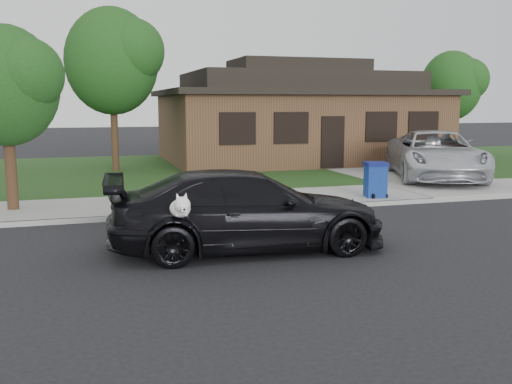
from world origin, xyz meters
name	(u,v)px	position (x,y,z in m)	size (l,w,h in m)	color
ground	(376,239)	(0.00, 0.00, 0.00)	(120.00, 120.00, 0.00)	black
sidewalk	(292,198)	(0.00, 5.00, 0.06)	(60.00, 3.00, 0.12)	gray
curb	(311,207)	(0.00, 3.50, 0.06)	(60.00, 0.12, 0.12)	gray
lawn	(225,168)	(0.00, 13.00, 0.07)	(60.00, 13.00, 0.13)	#193814
driveway	(388,171)	(6.00, 10.00, 0.07)	(4.50, 13.00, 0.14)	gray
sedan	(247,211)	(-2.79, -0.04, 0.77)	(5.40, 2.65, 1.53)	black
minivan	(435,155)	(6.25, 7.17, 0.98)	(2.80, 6.08, 1.69)	silver
recycling_bin	(375,179)	(2.27, 4.22, 0.63)	(0.72, 0.72, 1.01)	navy
house	(297,117)	(4.00, 15.00, 2.13)	(12.60, 8.60, 4.65)	#422B1C
tree_0	(116,59)	(-4.34, 12.88, 4.48)	(3.78, 3.60, 6.34)	#332114
tree_1	(455,85)	(12.14, 14.40, 3.71)	(3.15, 3.00, 5.25)	#332114
tree_2	(10,84)	(-7.38, 5.11, 3.27)	(2.73, 2.60, 4.59)	#332114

